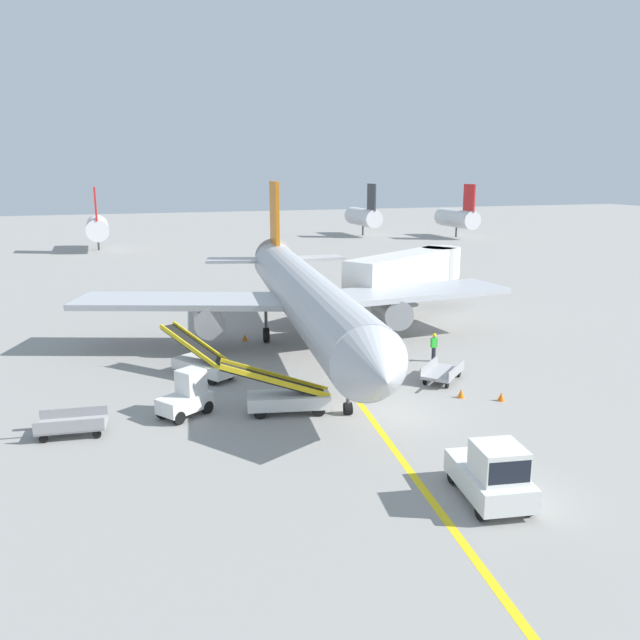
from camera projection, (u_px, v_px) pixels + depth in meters
name	position (u px, v px, depth m)	size (l,w,h in m)	color
ground_plane	(379.00, 415.00, 29.66)	(300.00, 300.00, 0.00)	gray
taxi_line_yellow	(344.00, 382.00, 34.33)	(0.30, 80.00, 0.01)	yellow
airliner	(303.00, 294.00, 40.51)	(28.37, 35.32, 10.10)	#B2B5BA
jet_bridge	(413.00, 269.00, 49.71)	(12.19, 8.94, 4.85)	silver
pushback_tug	(492.00, 474.00, 21.73)	(2.45, 3.86, 2.20)	silver
baggage_tug_near_wing	(187.00, 396.00, 29.48)	(2.72, 2.41, 2.10)	silver
belt_loader_forward_hold	(203.00, 363.00, 35.04)	(3.70, 4.91, 2.59)	silver
belt_loader_aft_hold	(286.00, 396.00, 29.83)	(5.16, 2.24, 2.59)	silver
baggage_cart_loaded	(442.00, 372.00, 34.40)	(3.30, 3.15, 0.94)	#A5A5A8
baggage_cart_empty_trailing	(72.00, 425.00, 27.34)	(3.82, 1.84, 0.94)	#A5A5A8
ground_crew_marshaller	(434.00, 346.00, 37.83)	(0.36, 0.24, 1.70)	#26262D
safety_cone_nose_left	(401.00, 343.00, 41.14)	(0.36, 0.36, 0.44)	orange
safety_cone_nose_right	(245.00, 337.00, 42.54)	(0.36, 0.36, 0.44)	orange
safety_cone_wingtip_left	(501.00, 396.00, 31.45)	(0.36, 0.36, 0.44)	orange
safety_cone_wingtip_right	(461.00, 393.00, 31.90)	(0.36, 0.36, 0.44)	orange
distant_aircraft_far_left	(97.00, 227.00, 89.93)	(3.00, 10.10, 8.80)	silver
distant_aircraft_mid_left	(363.00, 217.00, 110.45)	(3.00, 10.10, 8.80)	silver
distant_aircraft_mid_right	(457.00, 218.00, 107.43)	(3.00, 10.10, 8.80)	silver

